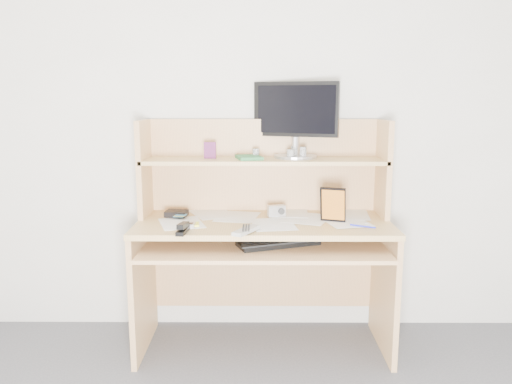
{
  "coord_description": "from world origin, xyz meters",
  "views": [
    {
      "loc": [
        -0.03,
        -1.21,
        1.41
      ],
      "look_at": [
        -0.04,
        1.43,
        0.92
      ],
      "focal_mm": 35.0,
      "sensor_mm": 36.0,
      "label": 1
    }
  ],
  "objects_px": {
    "desk": "(264,227)",
    "tv_remote": "(246,230)",
    "game_case": "(333,205)",
    "keyboard": "(278,242)",
    "monitor": "(296,117)"
  },
  "relations": [
    {
      "from": "keyboard",
      "to": "tv_remote",
      "type": "relative_size",
      "value": 2.38
    },
    {
      "from": "desk",
      "to": "keyboard",
      "type": "xyz_separation_m",
      "value": [
        0.08,
        -0.21,
        -0.03
      ]
    },
    {
      "from": "monitor",
      "to": "keyboard",
      "type": "bearing_deg",
      "value": -87.16
    },
    {
      "from": "desk",
      "to": "keyboard",
      "type": "height_order",
      "value": "desk"
    },
    {
      "from": "desk",
      "to": "monitor",
      "type": "xyz_separation_m",
      "value": [
        0.18,
        0.14,
        0.62
      ]
    },
    {
      "from": "desk",
      "to": "tv_remote",
      "type": "bearing_deg",
      "value": -105.06
    },
    {
      "from": "game_case",
      "to": "monitor",
      "type": "relative_size",
      "value": 0.4
    },
    {
      "from": "desk",
      "to": "game_case",
      "type": "bearing_deg",
      "value": -18.04
    },
    {
      "from": "desk",
      "to": "tv_remote",
      "type": "distance_m",
      "value": 0.36
    },
    {
      "from": "game_case",
      "to": "tv_remote",
      "type": "bearing_deg",
      "value": -137.02
    },
    {
      "from": "game_case",
      "to": "keyboard",
      "type": "bearing_deg",
      "value": -146.15
    },
    {
      "from": "keyboard",
      "to": "game_case",
      "type": "bearing_deg",
      "value": -4.28
    },
    {
      "from": "keyboard",
      "to": "monitor",
      "type": "xyz_separation_m",
      "value": [
        0.11,
        0.35,
        0.65
      ]
    },
    {
      "from": "tv_remote",
      "to": "game_case",
      "type": "height_order",
      "value": "game_case"
    },
    {
      "from": "keyboard",
      "to": "game_case",
      "type": "distance_m",
      "value": 0.36
    }
  ]
}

